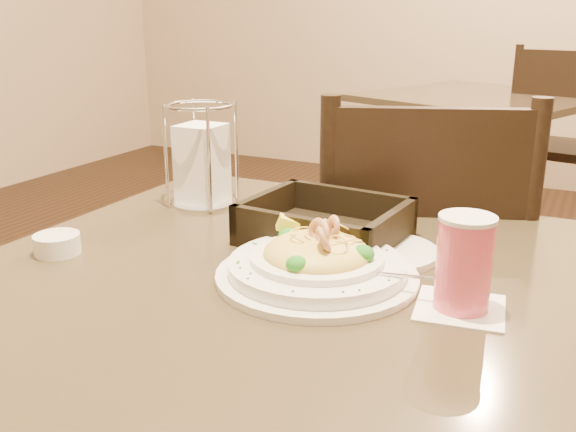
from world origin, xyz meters
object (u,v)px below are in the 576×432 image
at_px(side_plate, 384,252).
at_px(drink_glass, 464,264).
at_px(bread_basket, 325,227).
at_px(background_table, 478,145).
at_px(dining_chair_near, 414,294).
at_px(napkin_caddy, 202,162).
at_px(butter_ramekin, 57,244).
at_px(pasta_bowl, 317,262).
at_px(dining_chair_far, 558,140).
at_px(main_table, 282,410).

bearing_deg(side_plate, drink_glass, -43.39).
relative_size(drink_glass, bread_basket, 0.48).
height_order(background_table, side_plate, side_plate).
height_order(dining_chair_near, drink_glass, dining_chair_near).
height_order(background_table, napkin_caddy, napkin_caddy).
bearing_deg(bread_basket, napkin_caddy, 163.43).
relative_size(background_table, side_plate, 6.98).
bearing_deg(butter_ramekin, napkin_caddy, 80.37).
bearing_deg(pasta_bowl, dining_chair_far, 86.49).
xyz_separation_m(background_table, pasta_bowl, (0.17, -2.22, 0.25)).
bearing_deg(dining_chair_near, drink_glass, 89.65).
relative_size(dining_chair_near, dining_chair_far, 1.00).
height_order(bread_basket, side_plate, bread_basket).
relative_size(main_table, dining_chair_near, 0.97).
xyz_separation_m(bread_basket, napkin_caddy, (-0.29, 0.09, 0.06)).
xyz_separation_m(background_table, butter_ramekin, (-0.23, -2.31, 0.24)).
height_order(pasta_bowl, side_plate, pasta_bowl).
xyz_separation_m(dining_chair_far, butter_ramekin, (-0.55, -2.53, 0.23)).
bearing_deg(napkin_caddy, bread_basket, -16.57).
height_order(main_table, dining_chair_near, dining_chair_near).
height_order(dining_chair_far, butter_ramekin, dining_chair_far).
relative_size(main_table, butter_ramekin, 12.91).
height_order(dining_chair_near, butter_ramekin, dining_chair_near).
height_order(main_table, side_plate, side_plate).
bearing_deg(background_table, pasta_bowl, -85.61).
bearing_deg(bread_basket, main_table, -90.27).
height_order(pasta_bowl, bread_basket, pasta_bowl).
bearing_deg(napkin_caddy, butter_ramekin, -99.63).
height_order(drink_glass, side_plate, drink_glass).
relative_size(background_table, dining_chair_far, 1.25).
relative_size(dining_chair_near, side_plate, 5.58).
bearing_deg(side_plate, napkin_caddy, 165.03).
distance_m(background_table, napkin_caddy, 2.02).
bearing_deg(main_table, bread_basket, 89.73).
height_order(main_table, background_table, same).
height_order(main_table, pasta_bowl, pasta_bowl).
bearing_deg(bread_basket, butter_ramekin, -145.80).
bearing_deg(drink_glass, dining_chair_near, 110.59).
bearing_deg(drink_glass, napkin_caddy, 155.86).
height_order(background_table, dining_chair_near, dining_chair_near).
bearing_deg(drink_glass, side_plate, 136.61).
height_order(dining_chair_far, pasta_bowl, dining_chair_far).
height_order(drink_glass, butter_ramekin, drink_glass).
bearing_deg(background_table, drink_glass, -80.61).
xyz_separation_m(drink_glass, side_plate, (-0.14, 0.14, -0.06)).
relative_size(main_table, pasta_bowl, 2.89).
bearing_deg(pasta_bowl, side_plate, 67.42).
distance_m(dining_chair_near, bread_basket, 0.41).
distance_m(dining_chair_far, bread_basket, 2.32).
bearing_deg(napkin_caddy, drink_glass, -24.14).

